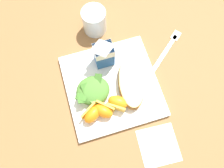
{
  "coord_description": "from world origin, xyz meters",
  "views": [
    {
      "loc": [
        -0.06,
        -0.2,
        0.65
      ],
      "look_at": [
        0.0,
        0.0,
        0.03
      ],
      "focal_mm": 34.56,
      "sensor_mm": 36.0,
      "label": 1
    }
  ],
  "objects": [
    {
      "name": "white_plate",
      "position": [
        0.0,
        0.0,
        0.01
      ],
      "size": [
        0.28,
        0.28,
        0.02
      ],
      "primitive_type": "cube",
      "color": "white",
      "rests_on": "ground"
    },
    {
      "name": "orange_wedge_middle",
      "position": [
        -0.05,
        -0.07,
        0.04
      ],
      "size": [
        0.07,
        0.07,
        0.04
      ],
      "color": "orange",
      "rests_on": "white_plate"
    },
    {
      "name": "milk_carton",
      "position": [
        -0.0,
        0.08,
        0.08
      ],
      "size": [
        0.06,
        0.05,
        0.11
      ],
      "color": "#23569E",
      "rests_on": "white_plate"
    },
    {
      "name": "metal_fork",
      "position": [
        0.22,
        0.08,
        0.0
      ],
      "size": [
        0.16,
        0.13,
        0.01
      ],
      "color": "silver",
      "rests_on": "ground"
    },
    {
      "name": "green_salad_pile",
      "position": [
        -0.06,
        -0.01,
        0.04
      ],
      "size": [
        0.11,
        0.09,
        0.04
      ],
      "color": "#4C8433",
      "rests_on": "white_plate"
    },
    {
      "name": "paper_napkin",
      "position": [
        0.08,
        -0.21,
        0.0
      ],
      "size": [
        0.12,
        0.12,
        0.0
      ],
      "primitive_type": "cube",
      "rotation": [
        0.0,
        0.0,
        -0.07
      ],
      "color": "white",
      "rests_on": "ground"
    },
    {
      "name": "ground",
      "position": [
        0.0,
        0.0,
        0.0
      ],
      "size": [
        3.0,
        3.0,
        0.0
      ],
      "primitive_type": "plane",
      "color": "olive"
    },
    {
      "name": "cheesy_pizza_bread",
      "position": [
        0.06,
        -0.01,
        0.03
      ],
      "size": [
        0.12,
        0.18,
        0.04
      ],
      "color": "#A87038",
      "rests_on": "white_plate"
    },
    {
      "name": "drinking_clear_cup",
      "position": [
        0.01,
        0.22,
        0.04
      ],
      "size": [
        0.08,
        0.08,
        0.09
      ],
      "primitive_type": "cylinder",
      "color": "silver",
      "rests_on": "ground"
    },
    {
      "name": "orange_wedge_front",
      "position": [
        -0.08,
        -0.07,
        0.04
      ],
      "size": [
        0.07,
        0.06,
        0.04
      ],
      "color": "orange",
      "rests_on": "white_plate"
    },
    {
      "name": "orange_wedge_rear",
      "position": [
        -0.0,
        -0.06,
        0.04
      ],
      "size": [
        0.07,
        0.06,
        0.04
      ],
      "color": "orange",
      "rests_on": "white_plate"
    }
  ]
}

